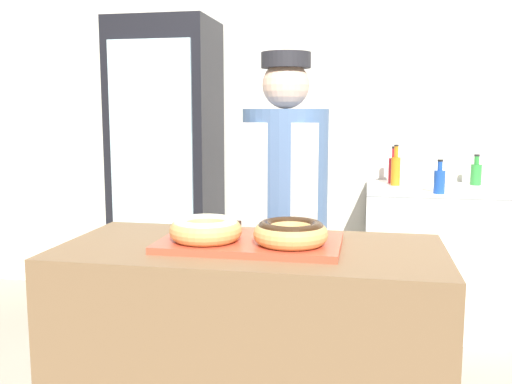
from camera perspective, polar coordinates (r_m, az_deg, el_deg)
wall_back at (r=4.09m, az=5.53°, el=7.90°), size 8.00×0.06×2.70m
display_counter at (r=2.18m, az=-0.53°, el=-16.81°), size 1.36×0.65×0.89m
serving_tray at (r=2.03m, az=-0.54°, el=-5.09°), size 0.64×0.38×0.02m
donut_light_glaze at (r=2.01m, az=-5.05°, el=-3.65°), size 0.26×0.26×0.08m
donut_chocolate_glaze at (r=1.95m, az=3.49°, el=-4.01°), size 0.26×0.26×0.08m
brownie_back_left at (r=2.18m, az=-2.57°, el=-3.43°), size 0.07×0.07×0.03m
brownie_back_right at (r=2.14m, az=3.03°, el=-3.65°), size 0.07×0.07×0.03m
baker_person at (r=2.64m, az=2.89°, el=-3.12°), size 0.39×0.39×1.62m
beverage_fridge at (r=3.91m, az=-8.88°, el=2.38°), size 0.66×0.58×1.96m
chest_freezer at (r=3.81m, az=18.12°, el=-6.17°), size 0.96×0.68×0.89m
bottle_green at (r=3.93m, az=21.15°, el=1.77°), size 0.07×0.07×0.20m
bottle_blue at (r=3.44m, az=17.87°, el=1.11°), size 0.06×0.06×0.20m
bottle_orange at (r=3.74m, az=13.79°, el=2.19°), size 0.06×0.06×0.26m
bottle_red at (r=3.85m, az=13.63°, el=2.24°), size 0.07×0.07×0.24m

